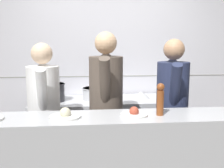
{
  "coord_description": "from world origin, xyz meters",
  "views": [
    {
      "loc": [
        -0.31,
        -2.35,
        1.66
      ],
      "look_at": [
        -0.02,
        0.77,
        1.15
      ],
      "focal_mm": 42.0,
      "sensor_mm": 36.0,
      "label": 1
    }
  ],
  "objects": [
    {
      "name": "plated_dish_dessert",
      "position": [
        0.09,
        -0.19,
        1.05
      ],
      "size": [
        0.24,
        0.24,
        0.08
      ],
      "color": "white",
      "rests_on": "pass_counter"
    },
    {
      "name": "plated_dish_appetiser",
      "position": [
        -0.5,
        -0.2,
        1.05
      ],
      "size": [
        0.27,
        0.27,
        0.09
      ],
      "color": "white",
      "rests_on": "pass_counter"
    },
    {
      "name": "sauce_pot",
      "position": [
        -0.22,
        1.17,
        0.96
      ],
      "size": [
        0.33,
        0.33,
        0.16
      ],
      "color": "#B7BABF",
      "rests_on": "oven_range"
    },
    {
      "name": "chef_sous",
      "position": [
        -0.12,
        0.38,
        0.98
      ],
      "size": [
        0.4,
        0.77,
        1.76
      ],
      "rotation": [
        0.0,
        0.0,
        -0.11
      ],
      "color": "black",
      "rests_on": "ground_plane"
    },
    {
      "name": "chef_line",
      "position": [
        0.61,
        0.36,
        0.94
      ],
      "size": [
        0.41,
        0.74,
        1.69
      ],
      "rotation": [
        0.0,
        0.0,
        -0.21
      ],
      "color": "black",
      "rests_on": "ground_plane"
    },
    {
      "name": "prep_counter",
      "position": [
        0.48,
        1.12,
        0.44
      ],
      "size": [
        0.93,
        0.65,
        0.89
      ],
      "color": "#B7BABF",
      "rests_on": "ground_plane"
    },
    {
      "name": "oven_range",
      "position": [
        -0.53,
        1.13,
        0.44
      ],
      "size": [
        1.05,
        0.71,
        0.88
      ],
      "color": "#232326",
      "rests_on": "ground_plane"
    },
    {
      "name": "stock_pot",
      "position": [
        -0.78,
        1.11,
        1.0
      ],
      "size": [
        0.34,
        0.34,
        0.23
      ],
      "color": "#2D2D33",
      "rests_on": "oven_range"
    },
    {
      "name": "pepper_mill",
      "position": [
        0.31,
        -0.2,
        1.17
      ],
      "size": [
        0.07,
        0.07,
        0.28
      ],
      "color": "brown",
      "rests_on": "pass_counter"
    },
    {
      "name": "wall_back_tiled",
      "position": [
        0.0,
        1.53,
        1.3
      ],
      "size": [
        8.0,
        0.06,
        2.6
      ],
      "color": "silver",
      "rests_on": "ground_plane"
    },
    {
      "name": "chef_head_cook",
      "position": [
        -0.77,
        0.38,
        0.92
      ],
      "size": [
        0.37,
        0.72,
        1.65
      ],
      "rotation": [
        0.0,
        0.0,
        0.11
      ],
      "color": "black",
      "rests_on": "ground_plane"
    },
    {
      "name": "mixing_bowl_steel",
      "position": [
        0.42,
        1.15,
        0.93
      ],
      "size": [
        0.26,
        0.26,
        0.09
      ],
      "color": "#B7BABF",
      "rests_on": "prep_counter"
    }
  ]
}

